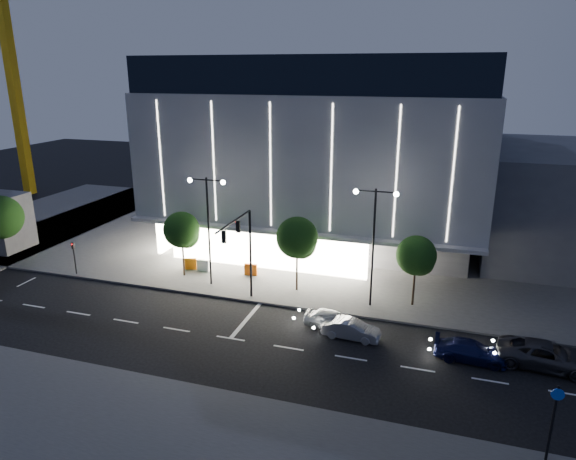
% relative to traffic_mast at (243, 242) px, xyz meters
% --- Properties ---
extents(ground, '(160.00, 160.00, 0.00)m').
position_rel_traffic_mast_xyz_m(ground, '(-1.00, -3.34, -5.03)').
color(ground, black).
rests_on(ground, ground).
extents(sidewalk_museum, '(70.00, 40.00, 0.15)m').
position_rel_traffic_mast_xyz_m(sidewalk_museum, '(4.00, 20.66, -4.95)').
color(sidewalk_museum, '#474747').
rests_on(sidewalk_museum, ground).
extents(sidewalk_near, '(70.00, 10.00, 0.15)m').
position_rel_traffic_mast_xyz_m(sidewalk_near, '(4.00, -15.34, -4.95)').
color(sidewalk_near, '#474747').
rests_on(sidewalk_near, ground).
extents(museum, '(30.00, 25.80, 18.00)m').
position_rel_traffic_mast_xyz_m(museum, '(1.98, 18.97, 4.25)').
color(museum, '#4C4C51').
rests_on(museum, ground).
extents(annex_building, '(16.00, 20.00, 10.00)m').
position_rel_traffic_mast_xyz_m(annex_building, '(25.00, 20.66, -0.03)').
color(annex_building, '#4C4C51').
rests_on(annex_building, ground).
extents(traffic_mast, '(0.33, 5.89, 7.07)m').
position_rel_traffic_mast_xyz_m(traffic_mast, '(0.00, 0.00, 0.00)').
color(traffic_mast, black).
rests_on(traffic_mast, ground).
extents(street_lamp_west, '(3.16, 0.36, 9.00)m').
position_rel_traffic_mast_xyz_m(street_lamp_west, '(-4.00, 2.66, 0.93)').
color(street_lamp_west, black).
rests_on(street_lamp_west, ground).
extents(street_lamp_east, '(3.16, 0.36, 9.00)m').
position_rel_traffic_mast_xyz_m(street_lamp_east, '(9.00, 2.66, 0.93)').
color(street_lamp_east, black).
rests_on(street_lamp_east, ground).
extents(ped_signal_far, '(0.22, 0.24, 3.00)m').
position_rel_traffic_mast_xyz_m(ped_signal_far, '(-16.00, 1.16, -3.14)').
color(ped_signal_far, black).
rests_on(ped_signal_far, ground).
extents(cycle_sign_pole, '(0.56, 0.13, 4.00)m').
position_rel_traffic_mast_xyz_m(cycle_sign_pole, '(19.00, -10.85, -2.74)').
color(cycle_sign_pole, black).
rests_on(cycle_sign_pole, ground).
extents(tower_crane, '(32.00, 2.00, 28.50)m').
position_rel_traffic_mast_xyz_m(tower_crane, '(-41.92, 24.66, 15.48)').
color(tower_crane, gold).
rests_on(tower_crane, ground).
extents(tree_left, '(3.02, 3.02, 5.72)m').
position_rel_traffic_mast_xyz_m(tree_left, '(-6.97, 3.68, -0.99)').
color(tree_left, black).
rests_on(tree_left, ground).
extents(tree_mid, '(3.25, 3.25, 6.15)m').
position_rel_traffic_mast_xyz_m(tree_mid, '(3.03, 3.68, -0.69)').
color(tree_mid, black).
rests_on(tree_mid, ground).
extents(tree_right, '(2.91, 2.91, 5.51)m').
position_rel_traffic_mast_xyz_m(tree_right, '(12.03, 3.68, -1.14)').
color(tree_right, black).
rests_on(tree_right, ground).
extents(car_lead, '(3.90, 1.86, 1.29)m').
position_rel_traffic_mast_xyz_m(car_lead, '(6.99, -1.46, -4.38)').
color(car_lead, '#9EA1A5').
rests_on(car_lead, ground).
extents(car_second, '(3.86, 1.55, 1.25)m').
position_rel_traffic_mast_xyz_m(car_second, '(8.54, -2.37, -4.40)').
color(car_second, '#B6B8BE').
rests_on(car_second, ground).
extents(car_third, '(4.35, 1.84, 1.25)m').
position_rel_traffic_mast_xyz_m(car_third, '(15.95, -2.87, -4.40)').
color(car_third, '#121745').
rests_on(car_third, ground).
extents(car_fourth, '(5.67, 2.98, 1.52)m').
position_rel_traffic_mast_xyz_m(car_fourth, '(20.18, -2.28, -4.27)').
color(car_fourth, '#35343A').
rests_on(car_fourth, ground).
extents(barrier_a, '(1.12, 0.58, 1.00)m').
position_rel_traffic_mast_xyz_m(barrier_a, '(-7.16, 5.07, -4.38)').
color(barrier_a, orange).
rests_on(barrier_a, sidewalk_museum).
extents(barrier_b, '(1.10, 0.27, 1.00)m').
position_rel_traffic_mast_xyz_m(barrier_b, '(-5.92, 5.06, -4.38)').
color(barrier_b, white).
rests_on(barrier_b, sidewalk_museum).
extents(barrier_c, '(1.11, 0.32, 1.00)m').
position_rel_traffic_mast_xyz_m(barrier_c, '(-1.60, 5.40, -4.38)').
color(barrier_c, '#FA600D').
rests_on(barrier_c, sidewalk_museum).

